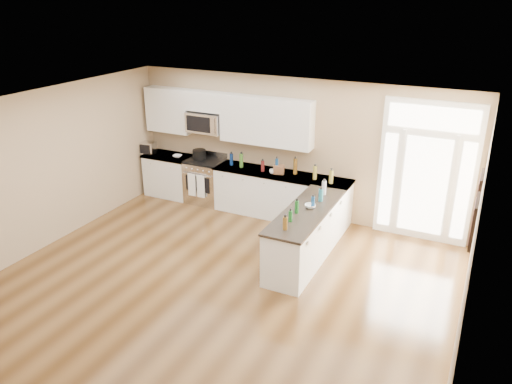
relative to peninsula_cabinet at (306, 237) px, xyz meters
The scene contains 20 objects.
ground 2.46m from the peninsula_cabinet, 112.44° to the right, with size 8.00×8.00×0.00m, color #4C3015.
room_shell 2.74m from the peninsula_cabinet, 112.44° to the right, with size 8.00×8.00×8.00m.
back_cabinet_left 4.06m from the peninsula_cabinet, 159.09° to the left, with size 1.10×0.66×0.94m.
back_cabinet_right 1.81m from the peninsula_cabinet, 126.68° to the left, with size 2.85×0.66×0.94m.
peninsula_cabinet is the anchor object (origin of this frame).
upper_cabinet_left 4.39m from the peninsula_cabinet, 157.26° to the left, with size 1.04×0.33×0.95m, color white.
upper_cabinet_right 2.65m from the peninsula_cabinet, 133.15° to the left, with size 1.94×0.33×0.95m, color white.
upper_cabinet_short 3.73m from the peninsula_cabinet, 150.98° to the left, with size 0.82×0.33×0.40m, color white.
microwave 3.53m from the peninsula_cabinet, 151.57° to the left, with size 0.78×0.41×0.42m.
entry_door 2.52m from the peninsula_cabinet, 46.51° to the left, with size 1.70×0.10×2.60m.
wall_art_near 2.84m from the peninsula_cabinet, ahead, with size 0.05×0.58×0.58m.
wall_art_far 3.02m from the peninsula_cabinet, 22.25° to the right, with size 0.05×0.58×0.58m.
kitchen_range 3.21m from the peninsula_cabinet, 153.18° to the left, with size 0.79×0.70×1.08m.
stockpot 3.44m from the peninsula_cabinet, 153.70° to the left, with size 0.29×0.29×0.22m, color black.
toaster_oven 4.53m from the peninsula_cabinet, 162.35° to the left, with size 0.31×0.24×0.26m, color silver.
cardboard_box 1.91m from the peninsula_cabinet, 128.41° to the left, with size 0.21×0.15×0.17m, color brown.
bowl_left 3.85m from the peninsula_cabinet, 158.26° to the left, with size 0.20×0.20×0.05m, color white.
bowl_peninsula 0.54m from the peninsula_cabinet, 79.22° to the left, with size 0.19×0.19×0.06m, color white.
cup_counter 1.92m from the peninsula_cabinet, 132.46° to the left, with size 0.11×0.11×0.09m, color white.
counter_bottles 1.29m from the peninsula_cabinet, 126.59° to the left, with size 2.38×2.45×0.32m.
Camera 1 is at (3.47, -4.95, 4.34)m, focal length 35.00 mm.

